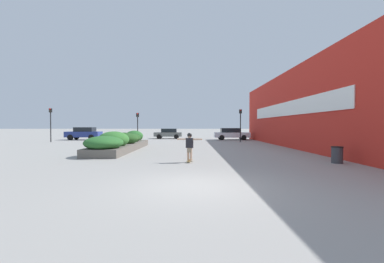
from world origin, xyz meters
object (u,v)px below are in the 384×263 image
object	(u,v)px
car_center_right	(232,134)
trash_bin	(338,155)
skateboard	(190,161)
traffic_light_right	(241,120)
skateboarder	(190,144)
car_rightmost	(85,133)
traffic_light_far_left	(51,119)
car_leftmost	(310,133)
car_center_left	(169,133)
traffic_light_left	(138,122)

from	to	relation	value
car_center_right	trash_bin	bearing A→B (deg)	5.40
skateboard	traffic_light_right	world-z (taller)	traffic_light_right
skateboarder	trash_bin	xyz separation A→B (m)	(7.21, -0.29, -0.52)
car_rightmost	traffic_light_right	distance (m)	20.07
skateboarder	trash_bin	bearing A→B (deg)	9.06
trash_bin	car_center_right	xyz separation A→B (m)	(-1.97, 20.80, 0.39)
skateboarder	traffic_light_far_left	bearing A→B (deg)	146.09
skateboard	traffic_light_far_left	world-z (taller)	traffic_light_far_left
car_leftmost	traffic_light_far_left	size ratio (longest dim) A/B	1.17
car_center_left	traffic_light_far_left	bearing A→B (deg)	122.14
trash_bin	traffic_light_far_left	world-z (taller)	traffic_light_far_left
skateboard	car_center_right	xyz separation A→B (m)	(5.24, 20.51, 0.73)
car_center_right	traffic_light_far_left	bearing A→B (deg)	-77.32
car_center_left	traffic_light_right	bearing A→B (deg)	-131.96
traffic_light_left	car_rightmost	bearing A→B (deg)	152.32
skateboarder	traffic_light_right	bearing A→B (deg)	82.06
car_center_left	traffic_light_left	bearing A→B (deg)	158.54
car_rightmost	traffic_light_far_left	xyz separation A→B (m)	(-1.74, -4.69, 1.68)
car_center_right	car_rightmost	bearing A→B (deg)	-89.98
traffic_light_left	traffic_light_right	distance (m)	11.61
car_rightmost	car_leftmost	bearing A→B (deg)	-86.26
trash_bin	car_rightmost	distance (m)	29.65
car_leftmost	car_rightmost	xyz separation A→B (m)	(-30.23, -1.98, 0.01)
car_center_left	traffic_light_far_left	world-z (taller)	traffic_light_far_left
skateboarder	traffic_light_right	world-z (taller)	traffic_light_right
traffic_light_left	traffic_light_far_left	size ratio (longest dim) A/B	0.87
car_center_left	car_center_right	world-z (taller)	car_center_right
car_leftmost	traffic_light_left	bearing A→B (deg)	-74.78
car_leftmost	car_rightmost	size ratio (longest dim) A/B	1.02
traffic_light_right	traffic_light_left	bearing A→B (deg)	176.87
trash_bin	car_leftmost	distance (m)	24.53
car_center_left	skateboarder	bearing A→B (deg)	-172.22
car_center_right	traffic_light_right	xyz separation A→B (m)	(0.28, -4.76, 1.67)
skateboard	car_rightmost	world-z (taller)	car_rightmost
car_leftmost	car_rightmost	world-z (taller)	car_rightmost
car_leftmost	traffic_light_right	distance (m)	12.82
traffic_light_right	traffic_light_far_left	world-z (taller)	traffic_light_far_left
car_center_right	traffic_light_left	distance (m)	12.13
traffic_light_far_left	car_center_left	bearing A→B (deg)	32.14
trash_bin	car_rightmost	size ratio (longest dim) A/B	0.19
skateboarder	car_leftmost	distance (m)	27.78
skateboarder	trash_bin	distance (m)	7.23
car_center_left	traffic_light_left	distance (m)	7.91
traffic_light_left	skateboard	bearing A→B (deg)	-69.67
trash_bin	car_rightmost	bearing A→B (deg)	135.46
skateboarder	car_center_right	size ratio (longest dim) A/B	0.31
trash_bin	traffic_light_right	xyz separation A→B (m)	(-1.69, 16.04, 2.06)
skateboard	car_center_right	world-z (taller)	car_center_right
traffic_light_far_left	skateboard	bearing A→B (deg)	-45.28
car_center_left	traffic_light_far_left	xyz separation A→B (m)	(-12.43, -7.81, 1.79)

